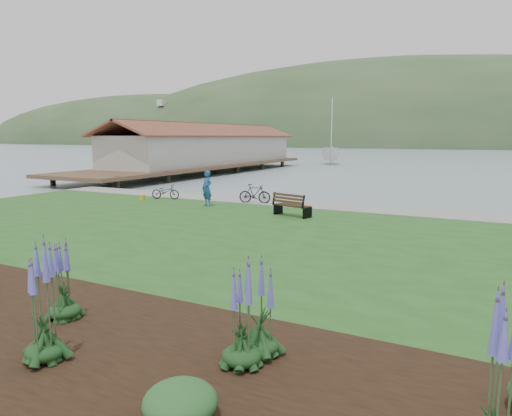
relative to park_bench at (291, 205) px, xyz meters
The scene contains 17 objects.
ground 3.52m from the park_bench, 96.68° to the right, with size 600.00×600.00×0.00m, color gray.
lawn 5.44m from the park_bench, 94.21° to the right, with size 34.00×20.00×0.40m, color #20501C.
shoreline_path 3.59m from the park_bench, 96.39° to the left, with size 34.00×2.20×0.03m, color gray.
garden_bed 13.44m from the park_bench, 78.82° to the right, with size 24.00×4.40×0.04m, color black.
pier_pavilion 31.65m from the park_bench, 130.19° to the left, with size 8.00×36.00×5.40m.
park_bench is the anchor object (origin of this frame).
person 5.13m from the park_bench, behind, with size 0.78×0.53×2.14m, color #1D4D89.
bicycle_a 8.83m from the park_bench, 167.17° to the left, with size 1.64×0.57×0.86m, color black.
bicycle_b 4.36m from the park_bench, 139.33° to the left, with size 1.72×0.50×1.03m, color black.
sailboat 46.92m from the park_bench, 106.10° to the left, with size 11.35×11.56×29.92m, color silver.
pannier 9.55m from the park_bench, behind, with size 0.18×0.28×0.30m, color gold.
echium_0 14.25m from the park_bench, 82.57° to the right, with size 0.62×0.62×2.18m.
echium_1 13.66m from the park_bench, 69.99° to the right, with size 0.62×0.62×1.81m.
echium_2 15.84m from the park_bench, 59.15° to the right, with size 0.62×0.62×2.10m.
echium_4 12.84m from the park_bench, 86.78° to the right, with size 0.62×0.62×1.77m.
echium_5 13.25m from the park_bench, 68.94° to the right, with size 0.62×0.62×1.75m.
shrub_1 15.12m from the park_bench, 72.04° to the right, with size 0.94×0.94×0.47m, color #1E4C21.
Camera 1 is at (8.31, -15.20, 3.94)m, focal length 32.00 mm.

